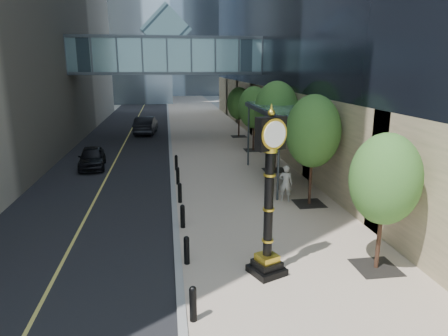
{
  "coord_description": "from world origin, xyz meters",
  "views": [
    {
      "loc": [
        -3.22,
        -8.34,
        6.67
      ],
      "look_at": [
        -0.95,
        7.4,
        2.58
      ],
      "focal_mm": 32.0,
      "sensor_mm": 36.0,
      "label": 1
    }
  ],
  "objects_px": {
    "street_clock": "(269,206)",
    "pedestrian": "(286,183)",
    "car_far": "(146,125)",
    "car_near": "(92,157)"
  },
  "relations": [
    {
      "from": "pedestrian",
      "to": "car_far",
      "type": "xyz_separation_m",
      "value": [
        -7.86,
        22.27,
        -0.11
      ]
    },
    {
      "from": "pedestrian",
      "to": "car_near",
      "type": "xyz_separation_m",
      "value": [
        -10.8,
        8.6,
        -0.27
      ]
    },
    {
      "from": "car_near",
      "to": "car_far",
      "type": "xyz_separation_m",
      "value": [
        2.95,
        13.68,
        0.16
      ]
    },
    {
      "from": "street_clock",
      "to": "pedestrian",
      "type": "distance_m",
      "value": 7.55
    },
    {
      "from": "street_clock",
      "to": "pedestrian",
      "type": "bearing_deg",
      "value": 45.72
    },
    {
      "from": "pedestrian",
      "to": "car_near",
      "type": "relative_size",
      "value": 0.45
    },
    {
      "from": "car_near",
      "to": "pedestrian",
      "type": "bearing_deg",
      "value": -44.59
    },
    {
      "from": "street_clock",
      "to": "pedestrian",
      "type": "height_order",
      "value": "street_clock"
    },
    {
      "from": "car_far",
      "to": "street_clock",
      "type": "bearing_deg",
      "value": 105.46
    },
    {
      "from": "car_near",
      "to": "street_clock",
      "type": "bearing_deg",
      "value": -68.47
    }
  ]
}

